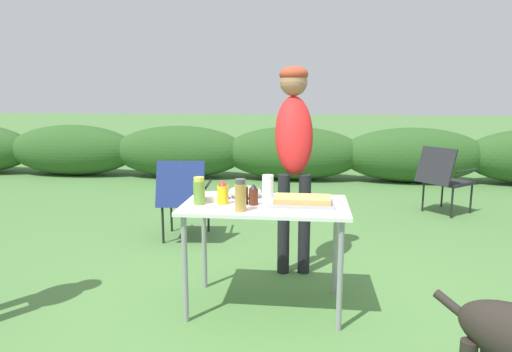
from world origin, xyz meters
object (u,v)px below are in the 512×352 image
(beer_bottle, at_px, (243,193))
(camp_chair_green_behind_table, at_px, (443,176))
(relish_jar, at_px, (199,191))
(standing_person_in_red_jacket, at_px, (294,139))
(food_tray, at_px, (302,201))
(bbq_sauce_bottle, at_px, (253,195))
(plate_stack, at_px, (214,197))
(mixing_bowl, at_px, (245,192))
(folding_table, at_px, (265,214))
(spice_jar, at_px, (240,196))
(mustard_bottle, at_px, (223,193))
(paper_cup_stack, at_px, (268,186))
(camp_chair_near_hedge, at_px, (184,195))

(beer_bottle, distance_m, camp_chair_green_behind_table, 3.50)
(relish_jar, distance_m, standing_person_in_red_jacket, 1.07)
(food_tray, xyz_separation_m, bbq_sauce_bottle, (-0.32, -0.04, 0.04))
(relish_jar, distance_m, bbq_sauce_bottle, 0.36)
(plate_stack, height_order, standing_person_in_red_jacket, standing_person_in_red_jacket)
(plate_stack, distance_m, mixing_bowl, 0.23)
(folding_table, relative_size, spice_jar, 5.35)
(food_tray, relative_size, beer_bottle, 2.71)
(folding_table, relative_size, mustard_bottle, 6.94)
(mixing_bowl, bearing_deg, beer_bottle, -86.13)
(paper_cup_stack, height_order, relish_jar, relish_jar)
(mustard_bottle, bearing_deg, paper_cup_stack, 38.03)
(folding_table, distance_m, standing_person_in_red_jacket, 0.90)
(relish_jar, relative_size, standing_person_in_red_jacket, 0.11)
(folding_table, height_order, spice_jar, spice_jar)
(camp_chair_near_hedge, bearing_deg, folding_table, -60.22)
(plate_stack, relative_size, paper_cup_stack, 1.31)
(beer_bottle, bearing_deg, food_tray, 4.44)
(plate_stack, distance_m, standing_person_in_red_jacket, 0.93)
(relish_jar, bearing_deg, food_tray, 5.21)
(paper_cup_stack, bearing_deg, standing_person_in_red_jacket, 75.05)
(mixing_bowl, distance_m, paper_cup_stack, 0.17)
(food_tray, height_order, camp_chair_near_hedge, camp_chair_near_hedge)
(mixing_bowl, distance_m, camp_chair_near_hedge, 1.45)
(mixing_bowl, height_order, standing_person_in_red_jacket, standing_person_in_red_jacket)
(relish_jar, height_order, standing_person_in_red_jacket, standing_person_in_red_jacket)
(mustard_bottle, bearing_deg, food_tray, 3.67)
(mixing_bowl, height_order, beer_bottle, beer_bottle)
(relish_jar, relative_size, bbq_sauce_bottle, 1.29)
(plate_stack, bearing_deg, spice_jar, -53.23)
(mustard_bottle, bearing_deg, mixing_bowl, 61.64)
(beer_bottle, height_order, mustard_bottle, mustard_bottle)
(beer_bottle, bearing_deg, relish_jar, -173.73)
(camp_chair_green_behind_table, relative_size, camp_chair_near_hedge, 1.00)
(folding_table, xyz_separation_m, beer_bottle, (-0.15, -0.04, 0.15))
(paper_cup_stack, distance_m, camp_chair_green_behind_table, 3.24)
(spice_jar, xyz_separation_m, camp_chair_green_behind_table, (2.06, 2.98, -0.37))
(paper_cup_stack, bearing_deg, plate_stack, -167.66)
(spice_jar, distance_m, camp_chair_green_behind_table, 3.64)
(bbq_sauce_bottle, bearing_deg, relish_jar, -176.05)
(plate_stack, height_order, spice_jar, spice_jar)
(folding_table, relative_size, relish_jar, 6.01)
(bbq_sauce_bottle, bearing_deg, camp_chair_green_behind_table, 54.54)
(food_tray, xyz_separation_m, mixing_bowl, (-0.41, 0.18, 0.01))
(beer_bottle, relative_size, camp_chair_near_hedge, 0.19)
(relish_jar, relative_size, mustard_bottle, 1.15)
(relish_jar, height_order, camp_chair_near_hedge, relish_jar)
(relish_jar, bearing_deg, spice_jar, -26.83)
(folding_table, distance_m, beer_bottle, 0.22)
(bbq_sauce_bottle, relative_size, camp_chair_green_behind_table, 0.17)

